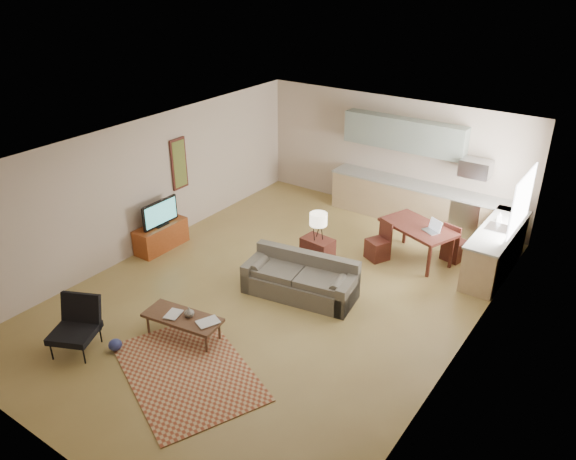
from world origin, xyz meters
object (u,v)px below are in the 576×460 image
Objects in this scene: tv_credenza at (161,236)px; console_table at (317,255)px; armchair at (74,328)px; dining_table at (416,242)px; coffee_table at (183,326)px; sofa at (300,277)px.

console_table is (3.15, 1.07, 0.07)m from tv_credenza.
console_table is (1.73, 4.20, -0.08)m from armchair.
armchair reaches higher than dining_table.
armchair is 3.44m from tv_credenza.
armchair reaches higher than coffee_table.
console_table is at bearing 69.76° from coffee_table.
sofa reaches higher than coffee_table.
sofa is 1.43× the size of dining_table.
dining_table is (3.11, 5.71, -0.05)m from armchair.
coffee_table is at bearing -37.47° from tv_credenza.
tv_credenza is at bearing -129.07° from dining_table.
sofa is 3.37m from tv_credenza.
coffee_table is 4.94m from dining_table.
sofa is at bearing -94.31° from dining_table.
console_table is at bearing 93.78° from sofa.
tv_credenza reaches higher than coffee_table.
dining_table is (2.01, 4.50, 0.17)m from coffee_table.
tv_credenza is at bearing 173.33° from sofa.
armchair is 4.54m from console_table.
sofa is 2.46× the size of armchair.
console_table is (-0.21, 0.92, -0.02)m from sofa.
coffee_table is 1.52× the size of armchair.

